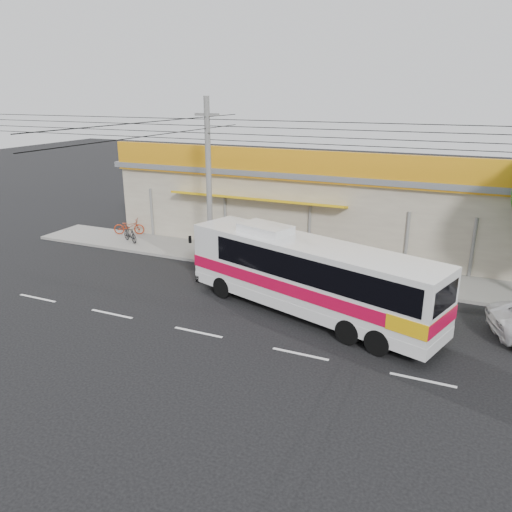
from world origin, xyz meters
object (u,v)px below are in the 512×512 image
(motorbike_dark, at_px, (130,234))
(coach_bus, at_px, (312,274))
(motorbike_red, at_px, (129,226))
(utility_pole, at_px, (207,128))

(motorbike_dark, bearing_deg, coach_bus, -86.12)
(motorbike_red, bearing_deg, motorbike_dark, -164.44)
(coach_bus, xyz_separation_m, motorbike_red, (-13.76, 6.46, -1.14))
(motorbike_red, relative_size, motorbike_dark, 1.25)
(coach_bus, height_order, utility_pole, utility_pole)
(motorbike_dark, xyz_separation_m, utility_pole, (6.20, -1.52, 6.27))
(motorbike_red, height_order, motorbike_dark, motorbike_red)
(motorbike_dark, relative_size, utility_pole, 0.04)
(utility_pole, bearing_deg, motorbike_red, 158.69)
(coach_bus, distance_m, utility_pole, 9.00)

